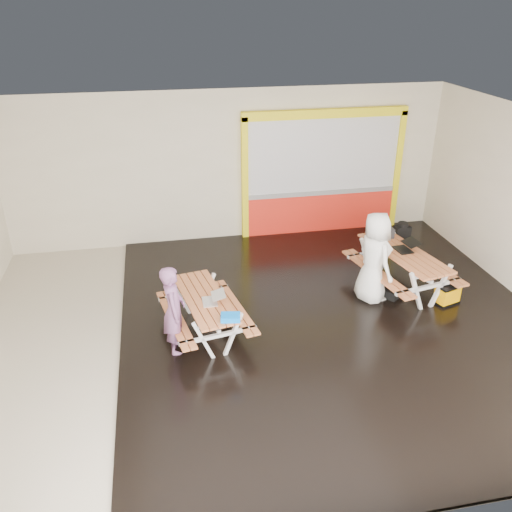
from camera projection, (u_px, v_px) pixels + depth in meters
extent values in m
cube|color=beige|center=(266.00, 329.00, 9.36)|extent=(10.00, 8.00, 0.01)
cube|color=white|center=(268.00, 130.00, 7.81)|extent=(10.00, 8.00, 0.01)
cube|color=beige|center=(230.00, 168.00, 12.11)|extent=(10.00, 0.01, 3.50)
cube|color=beige|center=(355.00, 409.00, 5.06)|extent=(10.00, 0.01, 3.50)
cube|color=black|center=(334.00, 320.00, 9.57)|extent=(7.50, 7.98, 0.05)
cube|color=red|center=(320.00, 213.00, 12.98)|extent=(3.60, 0.12, 1.00)
cube|color=gray|center=(322.00, 192.00, 12.74)|extent=(3.60, 0.14, 0.10)
cube|color=silver|center=(324.00, 155.00, 12.35)|extent=(3.60, 0.08, 1.72)
cube|color=yellow|center=(245.00, 180.00, 12.22)|extent=(0.14, 0.16, 2.90)
cube|color=yellow|center=(396.00, 171.00, 12.87)|extent=(0.14, 0.16, 2.90)
cube|color=yellow|center=(326.00, 113.00, 11.90)|extent=(3.88, 0.16, 0.20)
cube|color=#B16438|center=(189.00, 301.00, 8.79)|extent=(0.46, 1.87, 0.04)
cube|color=#B16438|center=(197.00, 300.00, 8.83)|extent=(0.46, 1.87, 0.04)
cube|color=#B16438|center=(205.00, 298.00, 8.88)|extent=(0.46, 1.87, 0.04)
cube|color=#B16438|center=(212.00, 297.00, 8.92)|extent=(0.46, 1.87, 0.04)
cube|color=#B16438|center=(220.00, 295.00, 8.97)|extent=(0.46, 1.87, 0.04)
cube|color=white|center=(204.00, 341.00, 8.35)|extent=(0.35, 0.12, 0.75)
cube|color=white|center=(233.00, 334.00, 8.51)|extent=(0.35, 0.12, 0.75)
cube|color=white|center=(218.00, 335.00, 8.41)|extent=(1.28, 0.29, 0.06)
cube|color=white|center=(218.00, 322.00, 8.30)|extent=(0.64, 0.17, 0.06)
cube|color=white|center=(181.00, 298.00, 9.54)|extent=(0.35, 0.12, 0.75)
cube|color=white|center=(207.00, 293.00, 9.70)|extent=(0.35, 0.12, 0.75)
cube|color=white|center=(194.00, 293.00, 9.60)|extent=(1.28, 0.29, 0.06)
cube|color=white|center=(193.00, 281.00, 9.49)|extent=(0.64, 0.17, 0.06)
cube|color=white|center=(205.00, 308.00, 8.96)|extent=(0.34, 1.53, 0.06)
cube|color=#B16438|center=(172.00, 319.00, 8.81)|extent=(0.45, 1.87, 0.04)
cube|color=#B16438|center=(179.00, 318.00, 8.85)|extent=(0.45, 1.87, 0.04)
cube|color=#B16438|center=(231.00, 307.00, 9.15)|extent=(0.45, 1.87, 0.04)
cube|color=#B16438|center=(238.00, 306.00, 9.19)|extent=(0.45, 1.87, 0.04)
cube|color=#B16438|center=(391.00, 255.00, 10.13)|extent=(0.56, 2.11, 0.04)
cube|color=#B16438|center=(397.00, 254.00, 10.18)|extent=(0.56, 2.11, 0.04)
cube|color=#B16438|center=(404.00, 253.00, 10.23)|extent=(0.56, 2.11, 0.04)
cube|color=#B16438|center=(410.00, 251.00, 10.28)|extent=(0.56, 2.11, 0.04)
cube|color=#B16438|center=(417.00, 250.00, 10.34)|extent=(0.56, 2.11, 0.04)
cube|color=white|center=(416.00, 292.00, 9.64)|extent=(0.40, 0.14, 0.85)
cube|color=white|center=(441.00, 286.00, 9.83)|extent=(0.40, 0.14, 0.85)
cube|color=white|center=(429.00, 287.00, 9.71)|extent=(1.44, 0.35, 0.06)
cube|color=white|center=(431.00, 273.00, 9.59)|extent=(0.71, 0.21, 0.06)
cube|color=white|center=(367.00, 256.00, 10.97)|extent=(0.40, 0.14, 0.85)
cube|color=white|center=(389.00, 251.00, 11.16)|extent=(0.40, 0.14, 0.85)
cube|color=white|center=(378.00, 251.00, 11.05)|extent=(1.44, 0.35, 0.06)
cube|color=white|center=(379.00, 239.00, 10.92)|extent=(0.71, 0.21, 0.06)
cube|color=white|center=(403.00, 263.00, 10.33)|extent=(0.41, 1.72, 0.06)
cube|color=#B16438|center=(374.00, 273.00, 10.15)|extent=(0.55, 2.11, 0.04)
cube|color=#B16438|center=(380.00, 272.00, 10.20)|extent=(0.55, 2.11, 0.04)
cube|color=#B16438|center=(423.00, 263.00, 10.55)|extent=(0.55, 2.11, 0.04)
cube|color=#B16438|center=(429.00, 262.00, 10.60)|extent=(0.55, 2.11, 0.04)
imported|color=#7A4C77|center=(174.00, 310.00, 8.43)|extent=(0.40, 0.58, 1.54)
imported|color=white|center=(374.00, 258.00, 9.88)|extent=(0.74, 0.98, 1.80)
cube|color=silver|center=(210.00, 302.00, 8.72)|extent=(0.24, 0.34, 0.02)
cube|color=silver|center=(218.00, 295.00, 8.69)|extent=(0.22, 0.34, 0.07)
cube|color=silver|center=(218.00, 295.00, 8.69)|extent=(0.18, 0.30, 0.05)
cube|color=black|center=(403.00, 250.00, 10.28)|extent=(0.31, 0.41, 0.02)
cube|color=black|center=(411.00, 242.00, 10.26)|extent=(0.29, 0.41, 0.08)
cube|color=silver|center=(411.00, 242.00, 10.26)|extent=(0.25, 0.36, 0.06)
cube|color=#0670EB|center=(231.00, 317.00, 8.23)|extent=(0.33, 0.26, 0.09)
cube|color=black|center=(382.00, 233.00, 10.77)|extent=(0.46, 0.25, 0.20)
cylinder|color=black|center=(383.00, 227.00, 10.71)|extent=(0.33, 0.05, 0.03)
cube|color=black|center=(401.00, 236.00, 11.16)|extent=(0.33, 0.22, 0.46)
cylinder|color=black|center=(403.00, 225.00, 11.04)|extent=(0.21, 0.21, 0.12)
cube|color=black|center=(392.00, 291.00, 10.28)|extent=(0.55, 0.53, 0.17)
cube|color=black|center=(446.00, 302.00, 10.05)|extent=(0.51, 0.41, 0.04)
cube|color=#DF9500|center=(447.00, 294.00, 9.97)|extent=(0.48, 0.38, 0.33)
cube|color=black|center=(449.00, 286.00, 9.89)|extent=(0.51, 0.41, 0.03)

